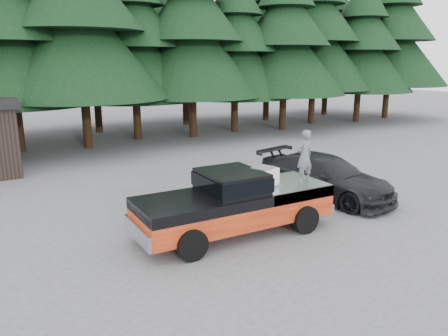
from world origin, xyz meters
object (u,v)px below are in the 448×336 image
man_on_bed (305,156)px  air_compressor (263,178)px  parked_car (325,177)px  pickup_truck (234,212)px

man_on_bed → air_compressor: bearing=-12.3°
parked_car → man_on_bed: bearing=-158.2°
man_on_bed → parked_car: (2.47, 1.71, -1.37)m
air_compressor → man_on_bed: (1.36, -0.22, 0.55)m
pickup_truck → parked_car: bearing=16.3°
man_on_bed → parked_car: size_ratio=0.30×
pickup_truck → air_compressor: bearing=-6.3°
man_on_bed → parked_car: man_on_bed is taller
parked_car → pickup_truck: bearing=-176.5°
air_compressor → parked_car: 4.19m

